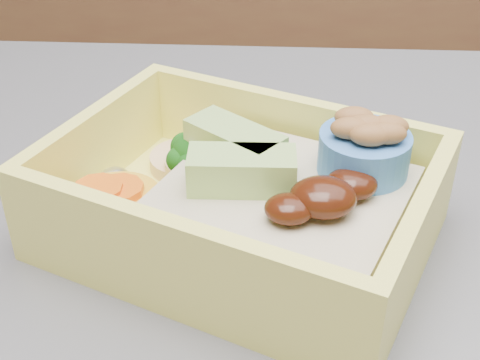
{
  "coord_description": "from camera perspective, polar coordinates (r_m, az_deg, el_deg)",
  "views": [
    {
      "loc": [
        0.03,
        -0.28,
        1.16
      ],
      "look_at": [
        0.01,
        0.03,
        0.96
      ],
      "focal_mm": 50.0,
      "sensor_mm": 36.0,
      "label": 1
    }
  ],
  "objects": [
    {
      "name": "bento_box",
      "position": [
        0.38,
        1.06,
        -1.81
      ],
      "size": [
        0.25,
        0.22,
        0.08
      ],
      "rotation": [
        0.0,
        0.0,
        -0.41
      ],
      "color": "#FCF568",
      "rests_on": "island"
    }
  ]
}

